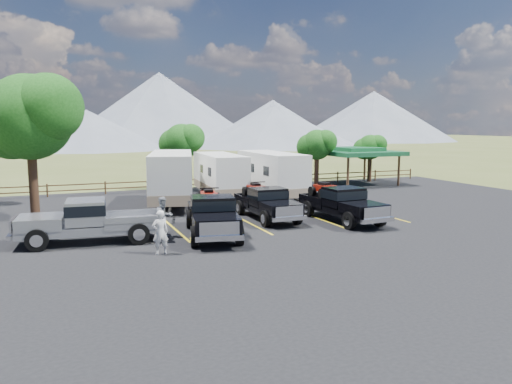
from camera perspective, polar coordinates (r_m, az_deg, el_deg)
name	(u,v)px	position (r m, az deg, el deg)	size (l,w,h in m)	color
ground	(323,238)	(23.46, 7.69, -5.22)	(320.00, 320.00, 0.00)	#4A5624
asphalt_lot	(294,225)	(26.04, 4.42, -3.82)	(44.00, 34.00, 0.04)	black
stall_lines	(286,221)	(26.92, 3.47, -3.37)	(12.12, 5.50, 0.01)	yellow
tree_big_nw	(29,117)	(28.87, -24.56, 7.79)	(5.54, 5.18, 7.84)	#311E13
tree_ne_a	(317,145)	(42.13, 6.94, 5.36)	(3.11, 2.92, 4.76)	#311E13
tree_ne_b	(370,147)	(46.17, 12.88, 5.00)	(2.77, 2.59, 4.27)	#311E13
tree_north	(182,142)	(39.97, -8.51, 5.70)	(3.46, 3.24, 5.25)	#311E13
rail_fence	(232,181)	(40.86, -2.75, 1.28)	(36.12, 0.12, 1.00)	#4F3622
pavilion	(357,152)	(44.24, 11.51, 4.48)	(6.20, 6.20, 3.22)	#4F3622
mountain_range	(69,112)	(125.88, -20.55, 8.55)	(209.00, 71.00, 20.00)	slate
rig_left	(212,214)	(23.51, -5.05, -2.51)	(3.24, 6.61, 2.12)	black
rig_center	(266,202)	(27.44, 1.18, -1.16)	(2.07, 5.85, 1.95)	black
rig_right	(341,203)	(27.31, 9.67, -1.21)	(2.44, 6.24, 2.05)	black
trailer_left	(172,178)	(32.19, -9.61, 1.58)	(4.39, 9.77, 3.40)	white
trailer_center	(220,175)	(35.03, -4.14, 1.91)	(2.78, 8.95, 3.10)	white
trailer_right	(272,175)	(34.77, 1.80, 2.00)	(2.50, 9.27, 3.23)	white
pickup_silver	(90,220)	(23.18, -18.42, -3.09)	(6.56, 2.71, 1.92)	gray
person_a	(160,232)	(20.42, -10.88, -4.55)	(0.66, 0.43, 1.81)	silver
person_b	(164,217)	(23.43, -10.51, -2.84)	(0.92, 0.72, 1.89)	slate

